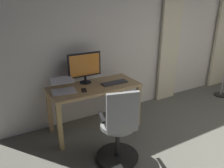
# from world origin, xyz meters

# --- Properties ---
(back_room_partition) EXTENTS (5.77, 0.10, 2.78)m
(back_room_partition) POSITION_xyz_m (0.00, -2.61, 1.39)
(back_room_partition) COLOR silver
(back_room_partition) RESTS_ON ground
(curtain_left_panel) EXTENTS (0.53, 0.06, 2.41)m
(curtain_left_panel) POSITION_xyz_m (-2.07, -2.50, 1.21)
(curtain_left_panel) COLOR beige
(curtain_left_panel) RESTS_ON ground
(curtain_right_panel) EXTENTS (0.46, 0.06, 2.41)m
(curtain_right_panel) POSITION_xyz_m (-0.42, -2.50, 1.21)
(curtain_right_panel) COLOR beige
(curtain_right_panel) RESTS_ON ground
(desk) EXTENTS (1.38, 0.61, 0.75)m
(desk) POSITION_xyz_m (1.39, -2.15, 0.64)
(desk) COLOR tan
(desk) RESTS_ON ground
(office_chair) EXTENTS (0.56, 0.56, 1.03)m
(office_chair) POSITION_xyz_m (1.48, -1.27, 0.47)
(office_chair) COLOR black
(office_chair) RESTS_ON ground
(computer_monitor) EXTENTS (0.53, 0.18, 0.48)m
(computer_monitor) POSITION_xyz_m (1.46, -2.34, 1.02)
(computer_monitor) COLOR black
(computer_monitor) RESTS_ON desk
(computer_keyboard) EXTENTS (0.41, 0.13, 0.02)m
(computer_keyboard) POSITION_xyz_m (1.07, -2.08, 0.76)
(computer_keyboard) COLOR #333338
(computer_keyboard) RESTS_ON desk
(laptop) EXTENTS (0.38, 0.39, 0.16)m
(laptop) POSITION_xyz_m (1.86, -2.18, 0.80)
(laptop) COLOR silver
(laptop) RESTS_ON desk
(cell_phone_face_up) EXTENTS (0.11, 0.16, 0.01)m
(cell_phone_face_up) POSITION_xyz_m (1.60, -2.04, 0.75)
(cell_phone_face_up) COLOR black
(cell_phone_face_up) RESTS_ON desk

